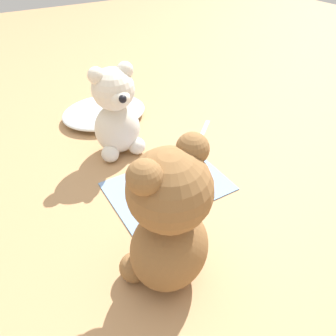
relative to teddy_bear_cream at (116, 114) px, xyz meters
The scene contains 9 objects.
ground_plane 0.23m from the teddy_bear_cream, 80.05° to the right, with size 4.00×4.00×0.00m, color tan.
knitted_placemat 0.23m from the teddy_bear_cream, 80.05° to the right, with size 0.27×0.19×0.01m, color #7A9ED1.
tulle_cloth 0.22m from the teddy_bear_cream, 78.85° to the left, with size 0.26×0.22×0.04m, color white.
teddy_bear_cream is the anchor object (origin of this frame).
teddy_bear_tan 0.41m from the teddy_bear_cream, 102.35° to the right, with size 0.16×0.15×0.28m.
cupcake_near_cream_bear 0.24m from the teddy_bear_cream, 60.92° to the right, with size 0.04×0.04×0.07m.
saucer_plate 0.23m from the teddy_bear_cream, 87.20° to the right, with size 0.08×0.08×0.01m, color silver.
cupcake_near_tan_bear 0.22m from the teddy_bear_cream, 87.20° to the right, with size 0.06×0.06×0.08m.
teaspoon 0.28m from the teddy_bear_cream, ahead, with size 0.11×0.01×0.01m, color silver.
Camera 1 is at (-0.30, -0.50, 0.51)m, focal length 35.00 mm.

